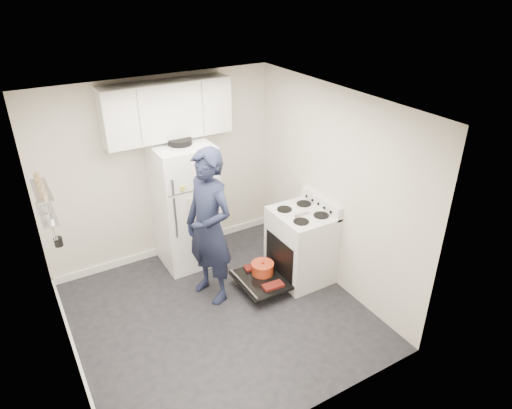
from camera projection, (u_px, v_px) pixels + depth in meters
room at (211, 226)px, 4.84m from camera, size 3.21×3.21×2.51m
electric_range at (300, 246)px, 5.86m from camera, size 0.66×0.76×1.10m
open_oven_door at (262, 275)px, 5.78m from camera, size 0.55×0.70×0.22m
refrigerator at (185, 205)px, 6.02m from camera, size 0.72×0.74×1.77m
upper_cabinets at (167, 110)px, 5.56m from camera, size 1.60×0.33×0.70m
wall_shelf_rack at (45, 202)px, 4.31m from camera, size 0.14×0.60×0.61m
person at (209, 228)px, 5.29m from camera, size 0.64×0.80×1.93m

